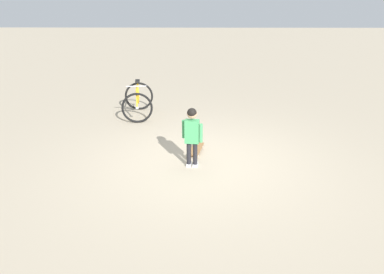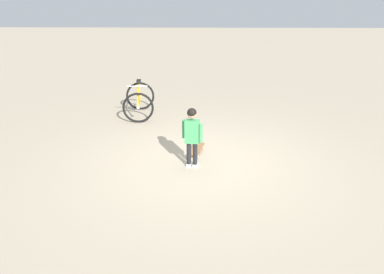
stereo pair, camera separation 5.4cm
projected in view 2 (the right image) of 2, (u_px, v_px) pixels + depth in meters
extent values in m
plane|color=tan|center=(203.00, 162.00, 6.72)|extent=(50.00, 50.00, 0.00)
cylinder|color=black|center=(189.00, 154.00, 6.49)|extent=(0.08, 0.08, 0.42)
cube|color=white|center=(189.00, 164.00, 6.59)|extent=(0.10, 0.16, 0.05)
cylinder|color=black|center=(195.00, 154.00, 6.47)|extent=(0.08, 0.08, 0.42)
cube|color=white|center=(195.00, 165.00, 6.58)|extent=(0.10, 0.16, 0.05)
cube|color=#3F9959|center=(192.00, 131.00, 6.33)|extent=(0.25, 0.17, 0.40)
cylinder|color=#3F9959|center=(184.00, 129.00, 6.44)|extent=(0.06, 0.06, 0.32)
cylinder|color=#3F9959|center=(201.00, 133.00, 6.25)|extent=(0.06, 0.06, 0.32)
sphere|color=tan|center=(192.00, 114.00, 6.21)|extent=(0.17, 0.17, 0.17)
sphere|color=black|center=(192.00, 113.00, 6.20)|extent=(0.16, 0.16, 0.16)
cube|color=olive|center=(196.00, 149.00, 7.13)|extent=(0.32, 0.65, 0.02)
cube|color=#B7B7BC|center=(199.00, 145.00, 7.33)|extent=(0.11, 0.05, 0.02)
cube|color=#B7B7BC|center=(194.00, 154.00, 6.93)|extent=(0.11, 0.05, 0.02)
cylinder|color=beige|center=(195.00, 146.00, 7.35)|extent=(0.04, 0.06, 0.06)
cylinder|color=beige|center=(203.00, 146.00, 7.32)|extent=(0.04, 0.06, 0.06)
cylinder|color=beige|center=(190.00, 155.00, 6.96)|extent=(0.04, 0.06, 0.06)
cylinder|color=beige|center=(198.00, 156.00, 6.93)|extent=(0.04, 0.06, 0.06)
torus|color=black|center=(138.00, 108.00, 8.59)|extent=(0.71, 0.12, 0.71)
torus|color=black|center=(140.00, 96.00, 9.53)|extent=(0.71, 0.12, 0.71)
cylinder|color=#B7B7BC|center=(138.00, 108.00, 8.59)|extent=(0.07, 0.07, 0.06)
cylinder|color=#B7B7BC|center=(140.00, 96.00, 9.53)|extent=(0.07, 0.07, 0.06)
cylinder|color=gold|center=(139.00, 96.00, 8.84)|extent=(0.09, 0.52, 0.48)
cylinder|color=gold|center=(138.00, 87.00, 8.81)|extent=(0.09, 0.59, 0.06)
cylinder|color=gold|center=(139.00, 93.00, 9.11)|extent=(0.05, 0.14, 0.48)
cylinder|color=gold|center=(140.00, 99.00, 9.34)|extent=(0.07, 0.43, 0.08)
cylinder|color=gold|center=(140.00, 90.00, 9.31)|extent=(0.06, 0.35, 0.40)
cylinder|color=gold|center=(138.00, 99.00, 8.56)|extent=(0.04, 0.13, 0.41)
cube|color=black|center=(139.00, 81.00, 9.06)|extent=(0.12, 0.23, 0.05)
cylinder|color=#B7B7BC|center=(137.00, 86.00, 8.50)|extent=(0.46, 0.07, 0.02)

